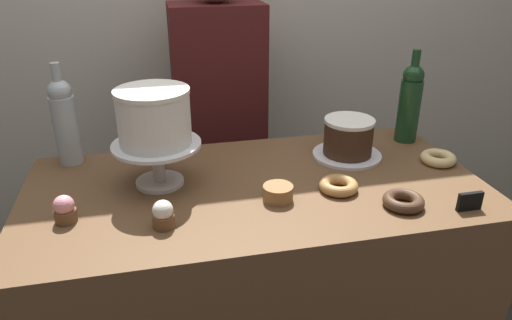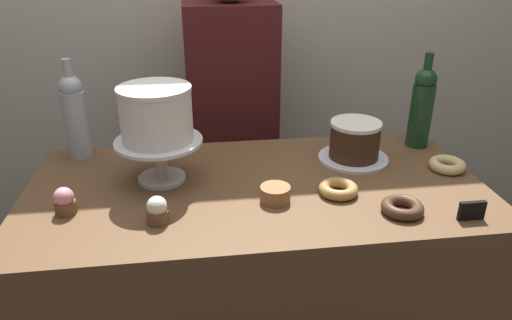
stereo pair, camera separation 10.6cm
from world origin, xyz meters
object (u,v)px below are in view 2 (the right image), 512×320
object	(u,v)px
wine_bottle_green	(422,106)
cookie_stack	(275,194)
cupcake_vanilla	(157,211)
white_layer_cake	(156,114)
barista_figure	(233,140)
donut_glazed	(447,165)
donut_maple	(338,189)
cake_stand_pedestal	(160,153)
price_sign_chalkboard	(472,211)
cupcake_strawberry	(65,201)
wine_bottle_clear	(75,115)
chocolate_round_cake	(355,140)
donut_chocolate	(402,207)

from	to	relation	value
wine_bottle_green	cookie_stack	xyz separation A→B (m)	(-0.56, -0.32, -0.12)
cupcake_vanilla	cookie_stack	bearing A→B (deg)	12.27
white_layer_cake	barista_figure	distance (m)	0.70
cupcake_vanilla	donut_glazed	bearing A→B (deg)	12.18
cupcake_vanilla	white_layer_cake	bearing A→B (deg)	90.16
donut_maple	cake_stand_pedestal	bearing A→B (deg)	162.69
price_sign_chalkboard	white_layer_cake	bearing A→B (deg)	157.41
price_sign_chalkboard	barista_figure	bearing A→B (deg)	120.91
cupcake_strawberry	donut_maple	bearing A→B (deg)	0.32
wine_bottle_green	barista_figure	bearing A→B (deg)	145.87
wine_bottle_clear	price_sign_chalkboard	bearing A→B (deg)	-27.04
chocolate_round_cake	cupcake_vanilla	world-z (taller)	chocolate_round_cake
cupcake_strawberry	wine_bottle_green	bearing A→B (deg)	15.54
cake_stand_pedestal	donut_maple	bearing A→B (deg)	-17.31
wine_bottle_green	donut_maple	bearing A→B (deg)	-140.68
cupcake_strawberry	donut_glazed	world-z (taller)	cupcake_strawberry
donut_glazed	cookie_stack	xyz separation A→B (m)	(-0.57, -0.12, 0.01)
cupcake_strawberry	barista_figure	xyz separation A→B (m)	(0.51, 0.72, -0.15)
donut_chocolate	barista_figure	world-z (taller)	barista_figure
cookie_stack	price_sign_chalkboard	xyz separation A→B (m)	(0.48, -0.16, 0.00)
white_layer_cake	cookie_stack	world-z (taller)	white_layer_cake
wine_bottle_clear	wine_bottle_green	distance (m)	1.15
donut_maple	barista_figure	world-z (taller)	barista_figure
cake_stand_pedestal	price_sign_chalkboard	bearing A→B (deg)	-22.59
chocolate_round_cake	cupcake_vanilla	distance (m)	0.69
donut_chocolate	cookie_stack	xyz separation A→B (m)	(-0.32, 0.11, 0.01)
wine_bottle_clear	donut_chocolate	size ratio (longest dim) A/B	2.91
cake_stand_pedestal	wine_bottle_green	size ratio (longest dim) A/B	0.79
white_layer_cake	barista_figure	bearing A→B (deg)	65.01
wine_bottle_clear	cupcake_strawberry	size ratio (longest dim) A/B	4.38
cookie_stack	chocolate_round_cake	bearing A→B (deg)	37.93
donut_chocolate	price_sign_chalkboard	bearing A→B (deg)	-18.76
cake_stand_pedestal	wine_bottle_clear	bearing A→B (deg)	141.81
cookie_stack	barista_figure	bearing A→B (deg)	94.11
white_layer_cake	cupcake_strawberry	distance (m)	0.34
white_layer_cake	chocolate_round_cake	world-z (taller)	white_layer_cake
cookie_stack	white_layer_cake	bearing A→B (deg)	151.62
white_layer_cake	cupcake_strawberry	world-z (taller)	white_layer_cake
white_layer_cake	wine_bottle_green	xyz separation A→B (m)	(0.87, 0.15, -0.07)
cake_stand_pedestal	white_layer_cake	size ratio (longest dim) A/B	1.23
wine_bottle_clear	cupcake_vanilla	world-z (taller)	wine_bottle_clear
cupcake_strawberry	donut_maple	size ratio (longest dim) A/B	0.66
wine_bottle_clear	cookie_stack	xyz separation A→B (m)	(0.59, -0.39, -0.12)
donut_chocolate	barista_figure	bearing A→B (deg)	114.00
chocolate_round_cake	price_sign_chalkboard	size ratio (longest dim) A/B	2.32
chocolate_round_cake	donut_maple	xyz separation A→B (m)	(-0.12, -0.22, -0.05)
cupcake_strawberry	barista_figure	bearing A→B (deg)	55.07
white_layer_cake	donut_chocolate	bearing A→B (deg)	-23.53
wine_bottle_clear	barista_figure	xyz separation A→B (m)	(0.54, 0.35, -0.26)
chocolate_round_cake	donut_maple	world-z (taller)	chocolate_round_cake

